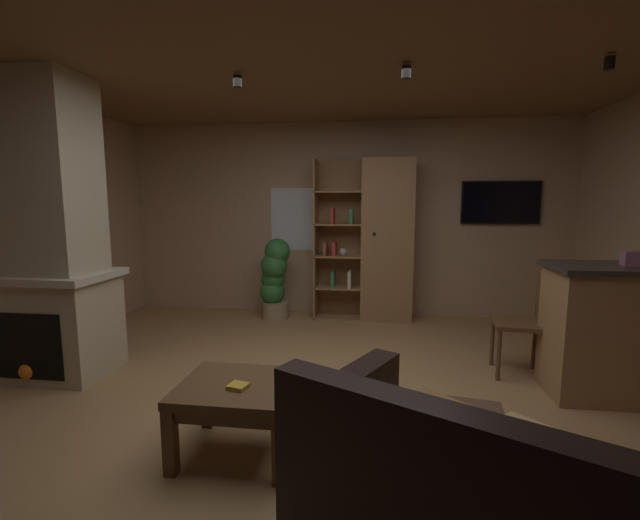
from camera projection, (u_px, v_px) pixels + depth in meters
name	position (u px, v px, depth m)	size (l,w,h in m)	color
floor	(313.00, 408.00, 3.21)	(5.83, 5.52, 0.02)	#A37A4C
wall_back	(344.00, 220.00, 5.77)	(5.95, 0.06, 2.55)	tan
ceiling	(312.00, 44.00, 2.86)	(5.83, 5.52, 0.02)	brown
window_pane_back	(295.00, 219.00, 5.83)	(0.66, 0.01, 0.84)	white
stone_fireplace	(46.00, 245.00, 3.68)	(1.05, 0.74, 2.55)	#BCAD8E
bookshelf_cabinet	(380.00, 241.00, 5.48)	(1.25, 0.41, 2.04)	#997047
tissue_box	(632.00, 258.00, 3.23)	(0.12, 0.12, 0.11)	#995972
leather_couch	(501.00, 515.00, 1.68)	(1.87, 1.55, 0.84)	black
coffee_table	(239.00, 397.00, 2.58)	(0.70, 0.61, 0.44)	brown
table_book_0	(238.00, 386.00, 2.50)	(0.11, 0.10, 0.02)	gold
dining_chair	(529.00, 317.00, 3.72)	(0.46, 0.46, 0.92)	brown
potted_floor_plant	(274.00, 277.00, 5.56)	(0.41, 0.37, 1.05)	#9E896B
wall_mounted_tv	(500.00, 203.00, 5.42)	(0.96, 0.06, 0.54)	black
track_light_spot_0	(76.00, 87.00, 3.65)	(0.07, 0.07, 0.09)	black
track_light_spot_1	(237.00, 81.00, 3.47)	(0.07, 0.07, 0.09)	black
track_light_spot_2	(406.00, 72.00, 3.22)	(0.07, 0.07, 0.09)	black
track_light_spot_3	(610.00, 63.00, 3.02)	(0.07, 0.07, 0.09)	black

